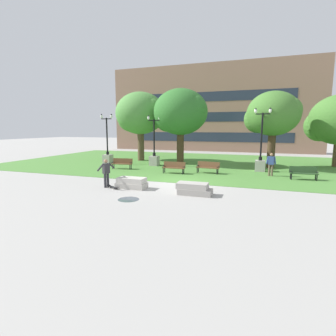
{
  "coord_description": "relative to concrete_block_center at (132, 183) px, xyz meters",
  "views": [
    {
      "loc": [
        4.82,
        -16.0,
        3.57
      ],
      "look_at": [
        -0.22,
        -1.4,
        1.2
      ],
      "focal_mm": 28.0,
      "sensor_mm": 36.0,
      "label": 1
    }
  ],
  "objects": [
    {
      "name": "person_skateboarder",
      "position": [
        -1.53,
        -0.3,
        0.66
      ],
      "size": [
        0.45,
        1.39,
        1.71
      ],
      "color": "#28282D",
      "rests_on": "ground"
    },
    {
      "name": "park_bench_far_right",
      "position": [
        0.85,
        5.67,
        0.23
      ],
      "size": [
        1.8,
        0.55,
        0.9
      ],
      "color": "brown",
      "rests_on": "grass_lawn"
    },
    {
      "name": "tree_near_left",
      "position": [
        -5.22,
        12.48,
        4.75
      ],
      "size": [
        5.56,
        5.3,
        7.37
      ],
      "color": "brown",
      "rests_on": "grass_lawn"
    },
    {
      "name": "person_bystander_near_lawn",
      "position": [
        8.02,
        6.91,
        0.68
      ],
      "size": [
        0.7,
        0.3,
        1.71
      ],
      "color": "brown",
      "rests_on": "grass_lawn"
    },
    {
      "name": "lamp_post_left",
      "position": [
        -2.26,
        9.22,
        0.68
      ],
      "size": [
        1.32,
        0.8,
        4.74
      ],
      "color": "#ADA89E",
      "rests_on": "grass_lawn"
    },
    {
      "name": "concrete_block_left",
      "position": [
        3.89,
        -0.28,
        0.0
      ],
      "size": [
        1.88,
        0.9,
        0.64
      ],
      "color": "#9E9991",
      "rests_on": "ground"
    },
    {
      "name": "concrete_block_center",
      "position": [
        0.0,
        0.0,
        0.0
      ],
      "size": [
        1.8,
        0.9,
        0.64
      ],
      "color": "#B2ADA3",
      "rests_on": "ground"
    },
    {
      "name": "ground_plane",
      "position": [
        2.25,
        2.22,
        -0.31
      ],
      "size": [
        140.0,
        140.0,
        0.0
      ],
      "primitive_type": "plane",
      "color": "#A3A09B"
    },
    {
      "name": "tree_far_right",
      "position": [
        8.11,
        11.26,
        4.42
      ],
      "size": [
        4.76,
        4.54,
        6.72
      ],
      "color": "#42301E",
      "rests_on": "grass_lawn"
    },
    {
      "name": "lamp_post_right",
      "position": [
        -7.17,
        8.93,
        0.72
      ],
      "size": [
        1.32,
        0.8,
        4.93
      ],
      "color": "#ADA89E",
      "rests_on": "grass_lawn"
    },
    {
      "name": "grass_lawn",
      "position": [
        2.25,
        12.22,
        -0.3
      ],
      "size": [
        40.0,
        20.0,
        0.02
      ],
      "primitive_type": "cube",
      "color": "#4C8438",
      "rests_on": "ground"
    },
    {
      "name": "park_bench_near_right",
      "position": [
        3.38,
        6.61,
        0.23
      ],
      "size": [
        1.85,
        0.73,
        0.9
      ],
      "color": "brown",
      "rests_on": "grass_lawn"
    },
    {
      "name": "park_bench_near_left",
      "position": [
        10.11,
        6.16,
        0.23
      ],
      "size": [
        1.84,
        0.7,
        0.9
      ],
      "color": "#284723",
      "rests_on": "grass_lawn"
    },
    {
      "name": "park_bench_far_left",
      "position": [
        -4.14,
        6.39,
        0.23
      ],
      "size": [
        1.85,
        0.75,
        0.9
      ],
      "color": "brown",
      "rests_on": "grass_lawn"
    },
    {
      "name": "lamp_post_center",
      "position": [
        7.28,
        8.97,
        0.76
      ],
      "size": [
        1.32,
        0.8,
        5.16
      ],
      "color": "#ADA89E",
      "rests_on": "grass_lawn"
    },
    {
      "name": "tree_far_left",
      "position": [
        -0.3,
        11.14,
        4.72
      ],
      "size": [
        5.49,
        5.23,
        7.31
      ],
      "color": "#42301E",
      "rests_on": "grass_lawn"
    },
    {
      "name": "puddle",
      "position": [
        1.01,
        -2.33,
        -0.3
      ],
      "size": [
        1.08,
        1.08,
        0.01
      ],
      "primitive_type": "cylinder",
      "color": "#47515B",
      "rests_on": "ground"
    },
    {
      "name": "skateboard",
      "position": [
        -1.01,
        -0.45,
        -0.22
      ],
      "size": [
        0.99,
        0.65,
        0.14
      ],
      "color": "black",
      "rests_on": "ground"
    },
    {
      "name": "building_facade_distant",
      "position": [
        -0.16,
        26.72,
        6.23
      ],
      "size": [
        31.82,
        1.03,
        13.1
      ],
      "color": "#8E6B56",
      "rests_on": "ground"
    }
  ]
}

